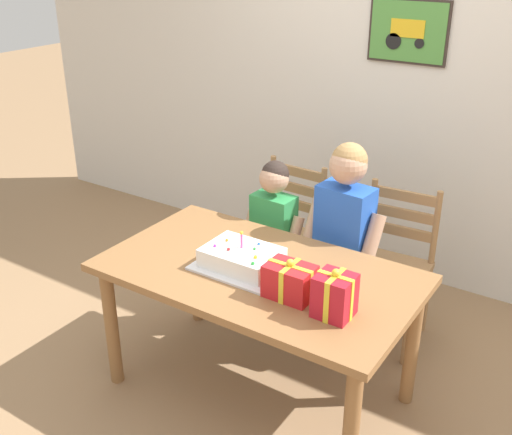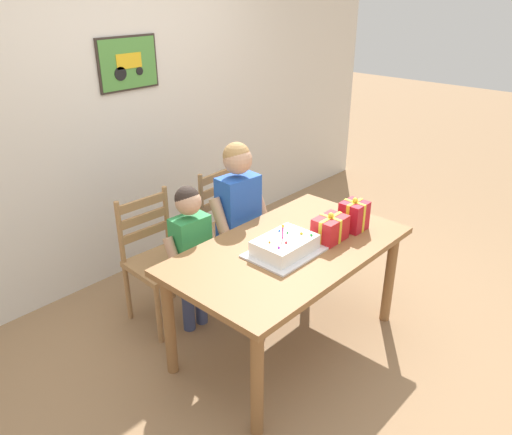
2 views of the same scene
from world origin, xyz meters
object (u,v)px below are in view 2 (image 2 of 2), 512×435
object	(u,v)px
gift_box_red_large	(330,229)
gift_box_beside_cake	(354,216)
dining_table	(289,260)
child_older	(239,209)
birthday_cake	(285,246)
chair_left	(159,260)
chair_right	(233,226)
child_younger	(191,246)

from	to	relation	value
gift_box_red_large	gift_box_beside_cake	xyz separation A→B (m)	(0.23, -0.02, 0.02)
dining_table	child_older	distance (m)	0.63
birthday_cake	chair_left	world-z (taller)	birthday_cake
gift_box_red_large	chair_right	xyz separation A→B (m)	(0.12, 0.99, -0.35)
gift_box_beside_cake	chair_right	xyz separation A→B (m)	(-0.12, 1.01, -0.37)
chair_left	child_younger	distance (m)	0.32
child_older	gift_box_beside_cake	bearing A→B (deg)	-67.15
gift_box_red_large	gift_box_beside_cake	bearing A→B (deg)	-6.10
dining_table	chair_left	world-z (taller)	chair_left
dining_table	gift_box_red_large	xyz separation A→B (m)	(0.25, -0.13, 0.17)
child_younger	birthday_cake	bearing A→B (deg)	-71.76
gift_box_beside_cake	child_older	world-z (taller)	child_older
birthday_cake	dining_table	bearing A→B (deg)	19.07
chair_right	birthday_cake	bearing A→B (deg)	-116.56
birthday_cake	gift_box_red_large	distance (m)	0.34
gift_box_red_large	chair_right	size ratio (longest dim) A/B	0.24
child_older	birthday_cake	bearing A→B (deg)	-111.42
gift_box_red_large	child_older	bearing A→B (deg)	96.47
chair_right	child_younger	bearing A→B (deg)	-158.06
chair_left	child_older	bearing A→B (deg)	-26.28
gift_box_red_large	child_younger	world-z (taller)	child_younger
child_older	child_younger	world-z (taller)	child_older
birthday_cake	child_younger	size ratio (longest dim) A/B	0.42
gift_box_beside_cake	child_younger	size ratio (longest dim) A/B	0.21
birthday_cake	chair_right	world-z (taller)	birthday_cake
dining_table	chair_right	size ratio (longest dim) A/B	1.67
birthday_cake	gift_box_beside_cake	size ratio (longest dim) A/B	1.94
birthday_cake	chair_right	distance (m)	1.04
birthday_cake	gift_box_red_large	world-z (taller)	birthday_cake
chair_left	child_older	xyz separation A→B (m)	(0.53, -0.26, 0.29)
gift_box_red_large	child_older	world-z (taller)	child_older
dining_table	child_older	xyz separation A→B (m)	(0.17, 0.60, 0.12)
birthday_cake	child_older	xyz separation A→B (m)	(0.25, 0.62, -0.03)
child_younger	dining_table	bearing A→B (deg)	-64.50
gift_box_red_large	child_older	size ratio (longest dim) A/B	0.18
dining_table	chair_right	xyz separation A→B (m)	(0.36, 0.86, -0.17)
birthday_cake	child_older	size ratio (longest dim) A/B	0.35
chair_right	child_younger	xyz separation A→B (m)	(-0.65, -0.26, 0.17)
gift_box_beside_cake	child_older	size ratio (longest dim) A/B	0.18
gift_box_red_large	child_older	xyz separation A→B (m)	(-0.08, 0.72, -0.06)
chair_left	birthday_cake	bearing A→B (deg)	-72.16
gift_box_beside_cake	chair_left	world-z (taller)	gift_box_beside_cake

